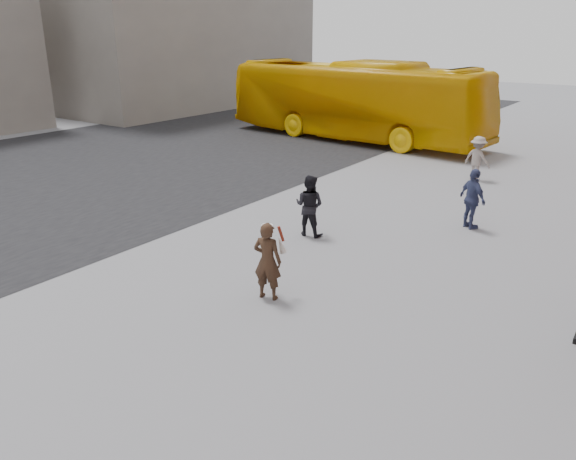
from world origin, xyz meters
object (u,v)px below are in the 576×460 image
Objects in this scene: pedestrian_b at (477,158)px; pedestrian_c at (473,199)px; woman at (268,260)px; bus at (354,100)px; pedestrian_a at (309,205)px.

pedestrian_c is at bearing 123.43° from pedestrian_b.
woman is 17.04m from bus.
woman is 0.12× the size of bus.
pedestrian_b is at bearing -39.24° from pedestrian_c.
pedestrian_c is at bearing -145.26° from pedestrian_a.
pedestrian_a reaches higher than woman.
bus is at bearing -79.68° from woman.
pedestrian_a is 1.03× the size of pedestrian_b.
pedestrian_a is 0.98× the size of pedestrian_c.
pedestrian_b is (1.64, 7.95, -0.02)m from pedestrian_a.
bus is 13.40m from pedestrian_a.
pedestrian_c is (1.84, 6.29, 0.00)m from woman.
woman is 0.97× the size of pedestrian_c.
pedestrian_b is at bearing -114.88° from bus.
pedestrian_a is 8.11m from pedestrian_b.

